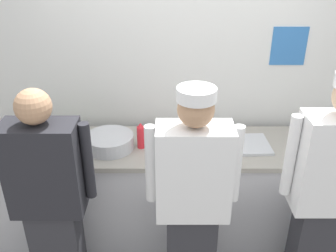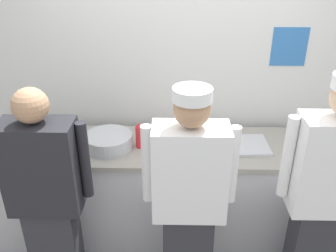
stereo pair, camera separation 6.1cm
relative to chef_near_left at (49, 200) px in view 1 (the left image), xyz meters
name	(u,v)px [view 1 (the left image)]	position (x,y,z in m)	size (l,w,h in m)	color
wall_back	(179,67)	(0.89, 1.07, 0.57)	(4.89, 0.11, 2.88)	silver
prep_counter	(179,192)	(0.89, 0.61, -0.40)	(3.12, 0.67, 0.94)	silver
chef_near_left	(49,200)	(0.00, 0.00, 0.00)	(0.61, 0.24, 1.66)	#2D2D33
chef_center	(191,200)	(0.94, -0.04, 0.02)	(0.61, 0.24, 1.68)	#2D2D33
chef_far_right	(327,193)	(1.83, -0.02, 0.06)	(0.63, 0.24, 1.75)	#2D2D33
plate_stack_front	(172,148)	(0.82, 0.50, 0.10)	(0.19, 0.19, 0.08)	white
plate_stack_rear	(24,137)	(-0.38, 0.68, 0.10)	(0.24, 0.24, 0.07)	white
mixing_bowl_steel	(108,142)	(0.32, 0.56, 0.12)	(0.38, 0.38, 0.11)	#B7BABF
sheet_tray	(239,144)	(1.35, 0.60, 0.07)	(0.46, 0.33, 0.02)	#B7BABF
squeeze_bottle_primary	(72,128)	(0.01, 0.72, 0.16)	(0.05, 0.05, 0.21)	#56A333
squeeze_bottle_secondary	(139,136)	(0.57, 0.57, 0.17)	(0.06, 0.06, 0.21)	red
squeeze_bottle_spare	(5,142)	(-0.45, 0.50, 0.15)	(0.06, 0.06, 0.19)	#E5E066
ramekin_orange_sauce	(61,156)	(-0.02, 0.42, 0.08)	(0.11, 0.11, 0.04)	white
ramekin_green_sauce	(60,145)	(-0.06, 0.58, 0.08)	(0.10, 0.10, 0.04)	white
ramekin_yellow_sauce	(161,136)	(0.73, 0.72, 0.09)	(0.11, 0.11, 0.05)	white
deli_cup	(303,136)	(1.89, 0.67, 0.11)	(0.09, 0.09, 0.10)	white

